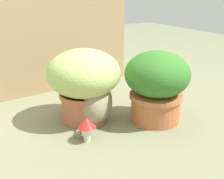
{
  "coord_description": "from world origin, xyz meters",
  "views": [
    {
      "loc": [
        -0.77,
        -1.24,
        0.73
      ],
      "look_at": [
        0.08,
        -0.03,
        0.18
      ],
      "focal_mm": 47.28,
      "sensor_mm": 36.0,
      "label": 1
    }
  ],
  "objects_px": {
    "grass_planter": "(84,80)",
    "leafy_planter": "(157,84)",
    "cat": "(96,99)",
    "mushroom_ornament_red": "(87,125)"
  },
  "relations": [
    {
      "from": "cat",
      "to": "mushroom_ornament_red",
      "type": "bearing_deg",
      "value": -133.28
    },
    {
      "from": "grass_planter",
      "to": "leafy_planter",
      "type": "relative_size",
      "value": 1.02
    },
    {
      "from": "mushroom_ornament_red",
      "to": "leafy_planter",
      "type": "bearing_deg",
      "value": -2.28
    },
    {
      "from": "cat",
      "to": "mushroom_ornament_red",
      "type": "relative_size",
      "value": 2.91
    },
    {
      "from": "mushroom_ornament_red",
      "to": "cat",
      "type": "bearing_deg",
      "value": 46.72
    },
    {
      "from": "grass_planter",
      "to": "leafy_planter",
      "type": "bearing_deg",
      "value": -36.63
    },
    {
      "from": "grass_planter",
      "to": "mushroom_ornament_red",
      "type": "bearing_deg",
      "value": -117.72
    },
    {
      "from": "grass_planter",
      "to": "leafy_planter",
      "type": "distance_m",
      "value": 0.39
    },
    {
      "from": "grass_planter",
      "to": "cat",
      "type": "xyz_separation_m",
      "value": [
        0.05,
        -0.05,
        -0.1
      ]
    },
    {
      "from": "cat",
      "to": "mushroom_ornament_red",
      "type": "distance_m",
      "value": 0.23
    }
  ]
}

